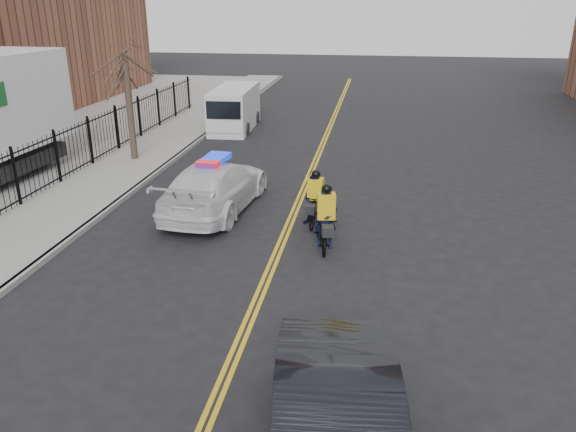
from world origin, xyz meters
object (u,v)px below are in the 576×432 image
(police_cruiser, at_px, (215,186))
(cargo_van, at_px, (234,109))
(cyclist_far, at_px, (315,204))
(cyclist_near, at_px, (326,226))

(police_cruiser, bearing_deg, cargo_van, -74.08)
(police_cruiser, distance_m, cargo_van, 12.22)
(police_cruiser, distance_m, cyclist_far, 3.46)
(cyclist_near, distance_m, cyclist_far, 1.70)
(cargo_van, bearing_deg, cyclist_far, -68.20)
(police_cruiser, xyz_separation_m, cargo_van, (-2.39, 11.98, 0.24))
(cyclist_far, bearing_deg, cyclist_near, -66.85)
(cyclist_far, bearing_deg, cargo_van, 121.24)
(police_cruiser, bearing_deg, cyclist_far, 171.54)
(police_cruiser, relative_size, cyclist_far, 3.24)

